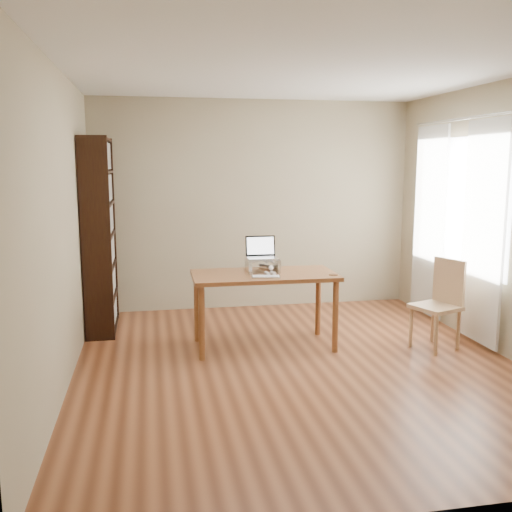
{
  "coord_description": "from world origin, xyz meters",
  "views": [
    {
      "loc": [
        -1.3,
        -4.8,
        1.84
      ],
      "look_at": [
        -0.29,
        0.6,
        0.93
      ],
      "focal_mm": 40.0,
      "sensor_mm": 36.0,
      "label": 1
    }
  ],
  "objects_px": {
    "keyboard": "(266,277)",
    "cat": "(264,264)",
    "desk": "(264,283)",
    "laptop": "(262,253)",
    "chair": "(442,301)",
    "bookshelf": "(100,235)"
  },
  "relations": [
    {
      "from": "laptop",
      "to": "cat",
      "type": "height_order",
      "value": "laptop"
    },
    {
      "from": "chair",
      "to": "desk",
      "type": "bearing_deg",
      "value": 146.62
    },
    {
      "from": "bookshelf",
      "to": "laptop",
      "type": "xyz_separation_m",
      "value": [
        1.63,
        -0.8,
        -0.11
      ]
    },
    {
      "from": "desk",
      "to": "chair",
      "type": "height_order",
      "value": "chair"
    },
    {
      "from": "desk",
      "to": "chair",
      "type": "bearing_deg",
      "value": -12.0
    },
    {
      "from": "bookshelf",
      "to": "cat",
      "type": "distance_m",
      "value": 1.86
    },
    {
      "from": "desk",
      "to": "keyboard",
      "type": "relative_size",
      "value": 4.92
    },
    {
      "from": "bookshelf",
      "to": "keyboard",
      "type": "height_order",
      "value": "bookshelf"
    },
    {
      "from": "keyboard",
      "to": "cat",
      "type": "relative_size",
      "value": 0.59
    },
    {
      "from": "bookshelf",
      "to": "laptop",
      "type": "height_order",
      "value": "bookshelf"
    },
    {
      "from": "desk",
      "to": "laptop",
      "type": "height_order",
      "value": "laptop"
    },
    {
      "from": "bookshelf",
      "to": "desk",
      "type": "bearing_deg",
      "value": -29.63
    },
    {
      "from": "desk",
      "to": "cat",
      "type": "distance_m",
      "value": 0.2
    },
    {
      "from": "bookshelf",
      "to": "desk",
      "type": "xyz_separation_m",
      "value": [
        1.63,
        -0.93,
        -0.4
      ]
    },
    {
      "from": "laptop",
      "to": "chair",
      "type": "bearing_deg",
      "value": -16.17
    },
    {
      "from": "keyboard",
      "to": "cat",
      "type": "height_order",
      "value": "cat"
    },
    {
      "from": "chair",
      "to": "cat",
      "type": "bearing_deg",
      "value": 142.94
    },
    {
      "from": "laptop",
      "to": "cat",
      "type": "bearing_deg",
      "value": -42.99
    },
    {
      "from": "desk",
      "to": "cat",
      "type": "xyz_separation_m",
      "value": [
        0.02,
        0.11,
        0.16
      ]
    },
    {
      "from": "cat",
      "to": "bookshelf",
      "type": "bearing_deg",
      "value": 146.82
    },
    {
      "from": "keyboard",
      "to": "cat",
      "type": "xyz_separation_m",
      "value": [
        0.05,
        0.33,
        0.06
      ]
    },
    {
      "from": "keyboard",
      "to": "chair",
      "type": "relative_size",
      "value": 0.32
    }
  ]
}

